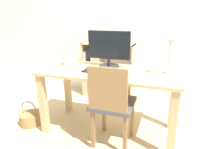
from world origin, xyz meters
TOP-DOWN VIEW (x-y plane):
  - ground_plane at (0.00, 0.00)m, footprint 10.00×10.00m
  - wall_back at (0.00, 1.10)m, footprint 8.00×0.05m
  - desk at (0.00, 0.00)m, footprint 1.48×0.63m
  - monitor at (-0.06, 0.16)m, footprint 0.49×0.23m
  - keyboard at (-0.06, -0.08)m, footprint 0.39×0.12m
  - vase at (-0.54, 0.08)m, footprint 0.09×0.09m
  - desk_lamp at (0.60, 0.05)m, footprint 0.10×0.19m
  - chair at (0.11, -0.26)m, footprint 0.40×0.40m
  - bookshelf at (-0.47, 0.92)m, footprint 0.82×0.28m
  - basket at (-0.96, -0.18)m, footprint 0.25×0.25m

SIDE VIEW (x-z plane):
  - ground_plane at x=0.00m, z-range 0.00..0.00m
  - basket at x=-0.96m, z-range -0.07..0.24m
  - bookshelf at x=-0.47m, z-range -0.05..0.82m
  - chair at x=0.11m, z-range 0.05..0.91m
  - desk at x=0.00m, z-range 0.23..0.95m
  - keyboard at x=-0.06m, z-range 0.72..0.74m
  - vase at x=-0.54m, z-range 0.71..0.90m
  - desk_lamp at x=0.60m, z-range 0.76..1.11m
  - monitor at x=-0.06m, z-range 0.74..1.14m
  - wall_back at x=0.00m, z-range 0.00..2.60m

